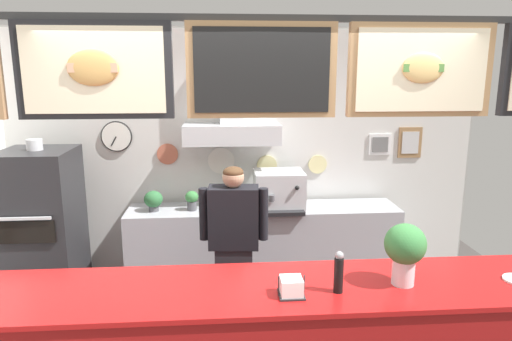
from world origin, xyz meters
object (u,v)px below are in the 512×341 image
object	(u,v)px
potted_rosemary	(192,199)
potted_thyme	(227,195)
espresso_machine	(279,190)
shop_worker	(234,249)
napkin_holder	(291,287)
pizza_oven	(43,232)
basil_vase	(405,250)
pepper_grinder	(339,272)
potted_basil	(153,200)

from	to	relation	value
potted_rosemary	potted_thyme	world-z (taller)	potted_thyme
espresso_machine	potted_rosemary	distance (m)	0.89
shop_worker	napkin_holder	size ratio (longest dim) A/B	10.00
potted_thyme	potted_rosemary	bearing A→B (deg)	-175.16
pizza_oven	potted_rosemary	world-z (taller)	pizza_oven
basil_vase	pepper_grinder	bearing A→B (deg)	-170.03
shop_worker	napkin_holder	distance (m)	1.33
pizza_oven	basil_vase	size ratio (longest dim) A/B	4.49
potted_rosemary	pepper_grinder	bearing A→B (deg)	-65.56
potted_rosemary	shop_worker	bearing A→B (deg)	-65.22
potted_thyme	espresso_machine	bearing A→B (deg)	-2.51
napkin_holder	pepper_grinder	bearing A→B (deg)	4.00
potted_basil	napkin_holder	world-z (taller)	napkin_holder
potted_thyme	pepper_grinder	bearing A→B (deg)	-74.17
potted_basil	potted_thyme	distance (m)	0.74
pizza_oven	potted_rosemary	bearing A→B (deg)	9.28
potted_rosemary	potted_thyme	bearing A→B (deg)	4.84
pizza_oven	pepper_grinder	size ratio (longest dim) A/B	6.75
basil_vase	pizza_oven	bearing A→B (deg)	146.68
potted_rosemary	potted_thyme	size ratio (longest dim) A/B	0.78
espresso_machine	napkin_holder	xyz separation A→B (m)	(-0.20, -2.14, -0.00)
pizza_oven	napkin_holder	world-z (taller)	pizza_oven
napkin_holder	pepper_grinder	world-z (taller)	pepper_grinder
potted_thyme	basil_vase	size ratio (longest dim) A/B	0.69
potted_thyme	napkin_holder	world-z (taller)	napkin_holder
basil_vase	pepper_grinder	size ratio (longest dim) A/B	1.50
potted_basil	basil_vase	world-z (taller)	basil_vase
potted_rosemary	basil_vase	size ratio (longest dim) A/B	0.54
potted_thyme	pepper_grinder	world-z (taller)	pepper_grinder
potted_rosemary	pepper_grinder	distance (m)	2.33
shop_worker	basil_vase	bearing A→B (deg)	133.93
shop_worker	espresso_machine	size ratio (longest dim) A/B	3.00
potted_thyme	basil_vase	distance (m)	2.32
potted_rosemary	basil_vase	bearing A→B (deg)	-56.14
napkin_holder	pepper_grinder	distance (m)	0.28
espresso_machine	pizza_oven	bearing A→B (deg)	-174.13
basil_vase	potted_basil	bearing A→B (deg)	130.67
espresso_machine	napkin_holder	size ratio (longest dim) A/B	3.33
napkin_holder	potted_rosemary	bearing A→B (deg)	107.86
pizza_oven	napkin_holder	bearing A→B (deg)	-42.53
espresso_machine	potted_basil	world-z (taller)	espresso_machine
espresso_machine	potted_rosemary	size ratio (longest dim) A/B	2.55
shop_worker	pepper_grinder	world-z (taller)	shop_worker
shop_worker	pepper_grinder	distance (m)	1.42
shop_worker	espresso_machine	world-z (taller)	shop_worker
espresso_machine	potted_thyme	bearing A→B (deg)	177.49
potted_basil	shop_worker	bearing A→B (deg)	-47.78
pizza_oven	basil_vase	world-z (taller)	pizza_oven
pizza_oven	potted_basil	distance (m)	1.06
potted_basil	napkin_holder	distance (m)	2.39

